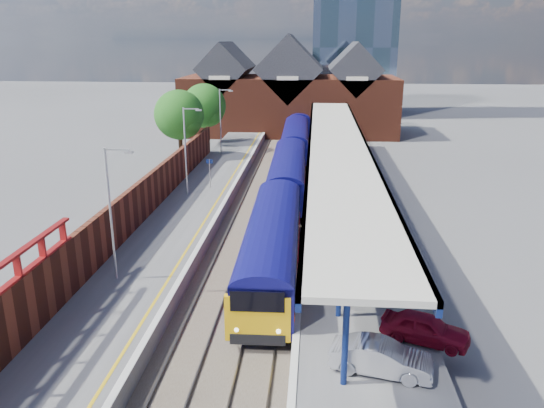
{
  "coord_description": "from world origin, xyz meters",
  "views": [
    {
      "loc": [
        3.74,
        -18.73,
        13.06
      ],
      "look_at": [
        1.01,
        14.72,
        2.6
      ],
      "focal_mm": 35.0,
      "sensor_mm": 36.0,
      "label": 1
    }
  ],
  "objects_px": {
    "train": "(292,152)",
    "parked_car_red": "(425,328)",
    "platform_sign": "(210,168)",
    "parked_car_blue": "(356,183)",
    "parked_car_silver": "(381,358)",
    "parked_car_dark": "(386,283)",
    "lamp_post_c": "(187,146)",
    "lamp_post_b": "(113,206)",
    "lamp_post_d": "(222,117)"
  },
  "relations": [
    {
      "from": "train",
      "to": "parked_car_red",
      "type": "bearing_deg",
      "value": -77.93
    },
    {
      "from": "train",
      "to": "platform_sign",
      "type": "distance_m",
      "value": 11.87
    },
    {
      "from": "platform_sign",
      "to": "parked_car_blue",
      "type": "xyz_separation_m",
      "value": [
        12.27,
        0.22,
        -1.05
      ]
    },
    {
      "from": "platform_sign",
      "to": "parked_car_silver",
      "type": "height_order",
      "value": "platform_sign"
    },
    {
      "from": "parked_car_dark",
      "to": "parked_car_blue",
      "type": "bearing_deg",
      "value": 12.4
    },
    {
      "from": "lamp_post_c",
      "to": "parked_car_red",
      "type": "relative_size",
      "value": 1.94
    },
    {
      "from": "parked_car_silver",
      "to": "parked_car_dark",
      "type": "xyz_separation_m",
      "value": [
        0.97,
        6.53,
        -0.03
      ]
    },
    {
      "from": "parked_car_silver",
      "to": "lamp_post_b",
      "type": "bearing_deg",
      "value": 73.64
    },
    {
      "from": "lamp_post_c",
      "to": "parked_car_red",
      "type": "bearing_deg",
      "value": -54.53
    },
    {
      "from": "lamp_post_d",
      "to": "lamp_post_c",
      "type": "bearing_deg",
      "value": -90.0
    },
    {
      "from": "lamp_post_c",
      "to": "parked_car_dark",
      "type": "height_order",
      "value": "lamp_post_c"
    },
    {
      "from": "parked_car_silver",
      "to": "parked_car_blue",
      "type": "relative_size",
      "value": 0.83
    },
    {
      "from": "train",
      "to": "platform_sign",
      "type": "height_order",
      "value": "platform_sign"
    },
    {
      "from": "platform_sign",
      "to": "parked_car_silver",
      "type": "distance_m",
      "value": 27.68
    },
    {
      "from": "platform_sign",
      "to": "lamp_post_b",
      "type": "bearing_deg",
      "value": -94.33
    },
    {
      "from": "lamp_post_c",
      "to": "platform_sign",
      "type": "bearing_deg",
      "value": 55.74
    },
    {
      "from": "train",
      "to": "lamp_post_c",
      "type": "relative_size",
      "value": 9.42
    },
    {
      "from": "lamp_post_c",
      "to": "lamp_post_d",
      "type": "distance_m",
      "value": 16.0
    },
    {
      "from": "platform_sign",
      "to": "parked_car_dark",
      "type": "bearing_deg",
      "value": -56.39
    },
    {
      "from": "lamp_post_d",
      "to": "parked_car_blue",
      "type": "xyz_separation_m",
      "value": [
        13.63,
        -13.78,
        -3.36
      ]
    },
    {
      "from": "lamp_post_b",
      "to": "parked_car_blue",
      "type": "relative_size",
      "value": 1.53
    },
    {
      "from": "lamp_post_c",
      "to": "platform_sign",
      "type": "relative_size",
      "value": 2.8
    },
    {
      "from": "lamp_post_d",
      "to": "platform_sign",
      "type": "xyz_separation_m",
      "value": [
        1.36,
        -14.0,
        -2.3
      ]
    },
    {
      "from": "lamp_post_c",
      "to": "lamp_post_d",
      "type": "bearing_deg",
      "value": 90.0
    },
    {
      "from": "lamp_post_b",
      "to": "parked_car_red",
      "type": "relative_size",
      "value": 1.94
    },
    {
      "from": "lamp_post_b",
      "to": "lamp_post_c",
      "type": "relative_size",
      "value": 1.0
    },
    {
      "from": "parked_car_dark",
      "to": "lamp_post_b",
      "type": "bearing_deg",
      "value": 99.27
    },
    {
      "from": "parked_car_red",
      "to": "parked_car_dark",
      "type": "distance_m",
      "value": 4.34
    },
    {
      "from": "lamp_post_c",
      "to": "parked_car_dark",
      "type": "bearing_deg",
      "value": -50.44
    },
    {
      "from": "train",
      "to": "lamp_post_b",
      "type": "bearing_deg",
      "value": -105.71
    },
    {
      "from": "train",
      "to": "parked_car_blue",
      "type": "height_order",
      "value": "train"
    },
    {
      "from": "lamp_post_b",
      "to": "lamp_post_c",
      "type": "xyz_separation_m",
      "value": [
        0.0,
        16.0,
        0.0
      ]
    },
    {
      "from": "lamp_post_d",
      "to": "parked_car_silver",
      "type": "distance_m",
      "value": 41.36
    },
    {
      "from": "parked_car_blue",
      "to": "train",
      "type": "bearing_deg",
      "value": 57.87
    },
    {
      "from": "train",
      "to": "parked_car_silver",
      "type": "distance_m",
      "value": 35.46
    },
    {
      "from": "lamp_post_c",
      "to": "parked_car_silver",
      "type": "bearing_deg",
      "value": -61.12
    },
    {
      "from": "lamp_post_b",
      "to": "lamp_post_d",
      "type": "bearing_deg",
      "value": 90.0
    },
    {
      "from": "parked_car_red",
      "to": "parked_car_blue",
      "type": "xyz_separation_m",
      "value": [
        -1.23,
        23.08,
        0.02
      ]
    },
    {
      "from": "parked_car_silver",
      "to": "parked_car_blue",
      "type": "bearing_deg",
      "value": 11.08
    },
    {
      "from": "train",
      "to": "lamp_post_d",
      "type": "relative_size",
      "value": 9.42
    },
    {
      "from": "lamp_post_c",
      "to": "parked_car_silver",
      "type": "relative_size",
      "value": 1.83
    },
    {
      "from": "parked_car_blue",
      "to": "lamp_post_b",
      "type": "bearing_deg",
      "value": 170.3
    },
    {
      "from": "lamp_post_b",
      "to": "platform_sign",
      "type": "relative_size",
      "value": 2.8
    },
    {
      "from": "platform_sign",
      "to": "parked_car_dark",
      "type": "xyz_separation_m",
      "value": [
        12.4,
        -18.66,
        -1.09
      ]
    },
    {
      "from": "parked_car_red",
      "to": "parked_car_blue",
      "type": "height_order",
      "value": "parked_car_blue"
    },
    {
      "from": "lamp_post_b",
      "to": "parked_car_silver",
      "type": "relative_size",
      "value": 1.83
    },
    {
      "from": "platform_sign",
      "to": "parked_car_blue",
      "type": "bearing_deg",
      "value": 1.02
    },
    {
      "from": "lamp_post_b",
      "to": "platform_sign",
      "type": "height_order",
      "value": "lamp_post_b"
    },
    {
      "from": "parked_car_red",
      "to": "parked_car_silver",
      "type": "height_order",
      "value": "parked_car_silver"
    },
    {
      "from": "parked_car_red",
      "to": "parked_car_silver",
      "type": "relative_size",
      "value": 0.95
    }
  ]
}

